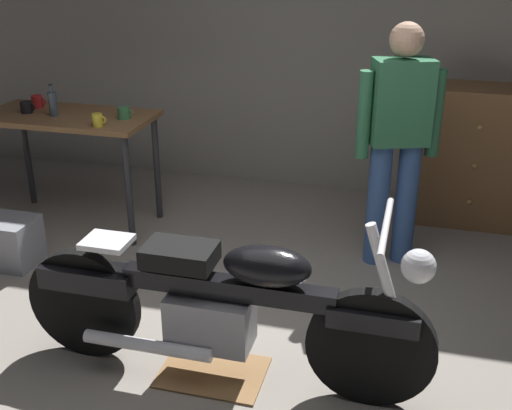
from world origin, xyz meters
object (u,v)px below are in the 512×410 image
Objects in this scene: person_standing at (398,137)px; mug_red_diner at (38,102)px; motorcycle at (222,304)px; mug_black_matte at (27,107)px; bottle at (53,103)px; wooden_dresser at (473,156)px; mug_yellow_tall at (98,120)px; storage_bin at (5,241)px; mug_green_speckled at (124,113)px.

person_standing is 2.79m from mug_red_diner.
motorcycle is 2.59m from mug_black_matte.
mug_red_diner is at bearing 144.31° from bottle.
wooden_dresser reaches higher than mug_yellow_tall.
mug_yellow_tall is at bearing -20.59° from bottle.
storage_bin is at bearing -135.68° from mug_yellow_tall.
mug_green_speckled is at bearing 50.22° from storage_bin.
person_standing is 3.80× the size of storage_bin.
bottle reaches higher than mug_yellow_tall.
bottle reaches higher than motorcycle.
wooden_dresser is (1.31, 2.42, 0.10)m from motorcycle.
mug_black_matte is 0.99× the size of mug_green_speckled.
wooden_dresser reaches higher than motorcycle.
mug_yellow_tall is at bearing -14.06° from person_standing.
mug_black_matte is 1.00× the size of mug_red_diner.
person_standing reaches higher than mug_red_diner.
storage_bin is at bearing -76.66° from mug_black_matte.
bottle is (-1.79, 1.50, 0.55)m from motorcycle.
bottle is at bearing -5.23° from mug_black_matte.
motorcycle is 1.99× the size of wooden_dresser.
person_standing is at bearing 15.76° from storage_bin.
person_standing is at bearing -2.72° from mug_red_diner.
motorcycle is 9.09× the size of bottle.
wooden_dresser reaches higher than storage_bin.
mug_black_matte is 0.50× the size of bottle.
bottle reaches higher than wooden_dresser.
wooden_dresser is 9.11× the size of mug_green_speckled.
motorcycle is at bearing -39.39° from mug_red_diner.
motorcycle is 18.25× the size of mug_red_diner.
motorcycle is 1.78m from person_standing.
mug_black_matte is (-0.17, 0.71, 0.77)m from storage_bin.
mug_yellow_tall is 0.87× the size of mug_green_speckled.
motorcycle is at bearing -36.72° from mug_black_matte.
mug_green_speckled is (-2.55, -0.86, 0.40)m from wooden_dresser.
wooden_dresser is 2.50× the size of storage_bin.
mug_yellow_tall is at bearing 135.36° from motorcycle.
wooden_dresser is 3.46m from mug_red_diner.
bottle is at bearing -163.52° from wooden_dresser.
bottle is at bearing -18.97° from person_standing.
mug_red_diner is at bearing 140.73° from motorcycle.
motorcycle is at bearing -118.43° from wooden_dresser.
motorcycle is 1.95m from mug_yellow_tall.
motorcycle reaches higher than mug_yellow_tall.
mug_red_diner is (-0.01, 0.16, 0.00)m from mug_black_matte.
bottle is (-3.10, -0.92, 0.45)m from wooden_dresser.
motorcycle reaches higher than mug_green_speckled.
person_standing reaches higher than mug_yellow_tall.
motorcycle is at bearing 44.24° from person_standing.
bottle reaches higher than storage_bin.
mug_green_speckled is (0.80, -0.12, -0.00)m from mug_red_diner.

